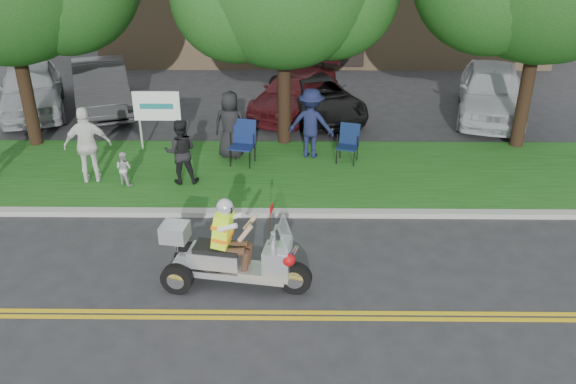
{
  "coord_description": "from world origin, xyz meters",
  "views": [
    {
      "loc": [
        0.77,
        -8.89,
        6.63
      ],
      "look_at": [
        0.66,
        2.0,
        1.12
      ],
      "focal_mm": 38.0,
      "sensor_mm": 36.0,
      "label": 1
    }
  ],
  "objects_px": {
    "parked_car_mid": "(317,97)",
    "lawn_chair_a": "(349,141)",
    "trike_scooter": "(229,257)",
    "lawn_chair_b": "(244,139)",
    "parked_car_left": "(101,86)",
    "parked_car_far_left": "(31,88)",
    "parked_car_right": "(295,93)",
    "spectator_adult_mid": "(181,152)",
    "spectator_adult_right": "(88,145)",
    "parked_car_far_right": "(492,91)"
  },
  "relations": [
    {
      "from": "parked_car_far_left",
      "to": "parked_car_far_right",
      "type": "xyz_separation_m",
      "value": [
        14.67,
        -0.29,
        0.04
      ]
    },
    {
      "from": "lawn_chair_b",
      "to": "spectator_adult_right",
      "type": "xyz_separation_m",
      "value": [
        -3.65,
        -1.16,
        0.3
      ]
    },
    {
      "from": "spectator_adult_mid",
      "to": "parked_car_far_right",
      "type": "distance_m",
      "value": 10.3
    },
    {
      "from": "lawn_chair_a",
      "to": "parked_car_left",
      "type": "height_order",
      "value": "parked_car_left"
    },
    {
      "from": "parked_car_mid",
      "to": "parked_car_far_right",
      "type": "height_order",
      "value": "parked_car_far_right"
    },
    {
      "from": "lawn_chair_a",
      "to": "parked_car_mid",
      "type": "xyz_separation_m",
      "value": [
        -0.7,
        3.78,
        -0.05
      ]
    },
    {
      "from": "trike_scooter",
      "to": "parked_car_left",
      "type": "relative_size",
      "value": 0.59
    },
    {
      "from": "lawn_chair_b",
      "to": "parked_car_right",
      "type": "xyz_separation_m",
      "value": [
        1.33,
        4.3,
        -0.1
      ]
    },
    {
      "from": "lawn_chair_b",
      "to": "parked_car_mid",
      "type": "xyz_separation_m",
      "value": [
        2.03,
        3.91,
        -0.13
      ]
    },
    {
      "from": "spectator_adult_right",
      "to": "parked_car_left",
      "type": "bearing_deg",
      "value": -88.62
    },
    {
      "from": "trike_scooter",
      "to": "spectator_adult_right",
      "type": "xyz_separation_m",
      "value": [
        -3.8,
        4.23,
        0.42
      ]
    },
    {
      "from": "trike_scooter",
      "to": "lawn_chair_b",
      "type": "bearing_deg",
      "value": 101.16
    },
    {
      "from": "trike_scooter",
      "to": "lawn_chair_b",
      "type": "xyz_separation_m",
      "value": [
        -0.15,
        5.39,
        0.11
      ]
    },
    {
      "from": "trike_scooter",
      "to": "spectator_adult_mid",
      "type": "xyz_separation_m",
      "value": [
        -1.56,
        4.18,
        0.28
      ]
    },
    {
      "from": "parked_car_left",
      "to": "parked_car_far_right",
      "type": "distance_m",
      "value": 12.49
    },
    {
      "from": "parked_car_left",
      "to": "parked_car_mid",
      "type": "bearing_deg",
      "value": -23.49
    },
    {
      "from": "spectator_adult_mid",
      "to": "lawn_chair_a",
      "type": "bearing_deg",
      "value": -167.41
    },
    {
      "from": "spectator_adult_right",
      "to": "trike_scooter",
      "type": "bearing_deg",
      "value": 120.09
    },
    {
      "from": "parked_car_far_left",
      "to": "parked_car_far_right",
      "type": "height_order",
      "value": "parked_car_far_right"
    },
    {
      "from": "trike_scooter",
      "to": "lawn_chair_a",
      "type": "distance_m",
      "value": 6.09
    },
    {
      "from": "parked_car_mid",
      "to": "lawn_chair_a",
      "type": "bearing_deg",
      "value": -99.25
    },
    {
      "from": "parked_car_far_right",
      "to": "parked_car_mid",
      "type": "bearing_deg",
      "value": -165.29
    },
    {
      "from": "parked_car_right",
      "to": "parked_car_far_right",
      "type": "xyz_separation_m",
      "value": [
        6.18,
        -0.37,
        0.2
      ]
    },
    {
      "from": "parked_car_far_left",
      "to": "spectator_adult_right",
      "type": "bearing_deg",
      "value": -76.86
    },
    {
      "from": "parked_car_left",
      "to": "parked_car_far_right",
      "type": "xyz_separation_m",
      "value": [
        12.48,
        -0.54,
        0.06
      ]
    },
    {
      "from": "trike_scooter",
      "to": "parked_car_left",
      "type": "bearing_deg",
      "value": 126.99
    },
    {
      "from": "spectator_adult_mid",
      "to": "parked_car_mid",
      "type": "distance_m",
      "value": 6.18
    },
    {
      "from": "lawn_chair_b",
      "to": "spectator_adult_mid",
      "type": "relative_size",
      "value": 0.7
    },
    {
      "from": "spectator_adult_mid",
      "to": "trike_scooter",
      "type": "bearing_deg",
      "value": 105.16
    },
    {
      "from": "trike_scooter",
      "to": "lawn_chair_a",
      "type": "relative_size",
      "value": 2.76
    },
    {
      "from": "spectator_adult_right",
      "to": "parked_car_far_left",
      "type": "height_order",
      "value": "spectator_adult_right"
    },
    {
      "from": "spectator_adult_mid",
      "to": "parked_car_mid",
      "type": "relative_size",
      "value": 0.37
    },
    {
      "from": "lawn_chair_a",
      "to": "spectator_adult_right",
      "type": "xyz_separation_m",
      "value": [
        -6.38,
        -1.28,
        0.38
      ]
    },
    {
      "from": "parked_car_right",
      "to": "lawn_chair_a",
      "type": "bearing_deg",
      "value": -48.32
    },
    {
      "from": "spectator_adult_mid",
      "to": "spectator_adult_right",
      "type": "xyz_separation_m",
      "value": [
        -2.24,
        0.05,
        0.14
      ]
    },
    {
      "from": "parked_car_mid",
      "to": "parked_car_far_right",
      "type": "distance_m",
      "value": 5.49
    },
    {
      "from": "parked_car_far_left",
      "to": "parked_car_mid",
      "type": "relative_size",
      "value": 1.07
    },
    {
      "from": "parked_car_left",
      "to": "parked_car_mid",
      "type": "xyz_separation_m",
      "value": [
        7.0,
        -0.56,
        -0.16
      ]
    },
    {
      "from": "spectator_adult_right",
      "to": "parked_car_right",
      "type": "xyz_separation_m",
      "value": [
        4.98,
        5.46,
        -0.41
      ]
    },
    {
      "from": "spectator_adult_right",
      "to": "parked_car_far_left",
      "type": "distance_m",
      "value": 6.42
    },
    {
      "from": "parked_car_far_left",
      "to": "parked_car_right",
      "type": "relative_size",
      "value": 1.07
    },
    {
      "from": "parked_car_left",
      "to": "parked_car_far_left",
      "type": "bearing_deg",
      "value": 167.84
    },
    {
      "from": "spectator_adult_right",
      "to": "lawn_chair_b",
      "type": "bearing_deg",
      "value": -174.22
    },
    {
      "from": "parked_car_mid",
      "to": "parked_car_right",
      "type": "height_order",
      "value": "parked_car_right"
    },
    {
      "from": "lawn_chair_a",
      "to": "lawn_chair_b",
      "type": "xyz_separation_m",
      "value": [
        -2.73,
        -0.13,
        0.08
      ]
    },
    {
      "from": "trike_scooter",
      "to": "parked_car_far_right",
      "type": "relative_size",
      "value": 0.56
    },
    {
      "from": "trike_scooter",
      "to": "parked_car_mid",
      "type": "bearing_deg",
      "value": 88.11
    },
    {
      "from": "parked_car_right",
      "to": "trike_scooter",
      "type": "bearing_deg",
      "value": -73.78
    },
    {
      "from": "spectator_adult_right",
      "to": "parked_car_left",
      "type": "height_order",
      "value": "spectator_adult_right"
    },
    {
      "from": "trike_scooter",
      "to": "spectator_adult_right",
      "type": "distance_m",
      "value": 5.7
    }
  ]
}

